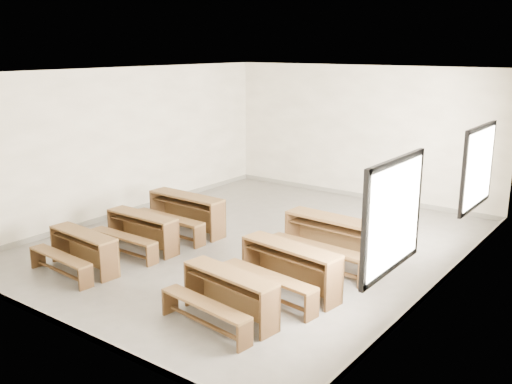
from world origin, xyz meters
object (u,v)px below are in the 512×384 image
Objects in this scene: desk_set_3 at (228,293)px; desk_set_5 at (333,238)px; desk_set_4 at (288,266)px; desk_set_1 at (140,229)px; desk_set_2 at (185,211)px; desk_set_0 at (81,249)px.

desk_set_5 reaches higher than desk_set_3.
desk_set_1 is at bearing -172.62° from desk_set_4.
desk_set_4 is at bearing 0.52° from desk_set_1.
desk_set_2 is 1.08× the size of desk_set_3.
desk_set_5 reaches higher than desk_set_4.
desk_set_1 is at bearing -86.81° from desk_set_2.
desk_set_3 is at bearing 5.26° from desk_set_0.
desk_set_2 is at bearing -172.49° from desk_set_5.
desk_set_0 is 0.86× the size of desk_set_4.
desk_set_4 is at bearing -85.33° from desk_set_5.
desk_set_0 is 1.26m from desk_set_1.
desk_set_0 is 4.22m from desk_set_5.
desk_set_3 is at bearing -21.41° from desk_set_1.
desk_set_4 reaches higher than desk_set_0.
desk_set_2 is 3.90m from desk_set_3.
desk_set_1 is (0.05, 1.26, 0.01)m from desk_set_0.
desk_set_0 is 0.81× the size of desk_set_5.
desk_set_0 is 3.07m from desk_set_3.
desk_set_5 is (0.14, 2.67, 0.08)m from desk_set_3.
desk_set_4 reaches higher than desk_set_3.
desk_set_0 is 3.50m from desk_set_4.
desk_set_4 is 0.95× the size of desk_set_5.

